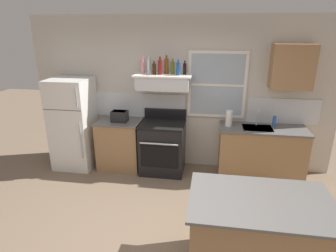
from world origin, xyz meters
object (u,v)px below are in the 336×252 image
(stove_range, at_px, (163,147))
(bottle_balsamic_dark, at_px, (185,69))
(kitchen_island, at_px, (257,238))
(bottle_brown_stout, at_px, (154,69))
(paper_towel_roll, at_px, (229,118))
(bottle_clear_tall, at_px, (149,66))
(bottle_olive_oil_square, at_px, (173,68))
(bottle_red_label_wine, at_px, (160,67))
(dish_soap_bottle, at_px, (274,121))
(bottle_amber_wine, at_px, (166,66))
(toaster, at_px, (120,116))
(bottle_blue_liqueur, at_px, (178,69))
(refrigerator, at_px, (74,124))
(bottle_rose_pink, at_px, (143,66))

(stove_range, relative_size, bottle_balsamic_dark, 4.81)
(stove_range, relative_size, kitchen_island, 0.78)
(bottle_brown_stout, distance_m, paper_towel_roll, 1.50)
(bottle_clear_tall, distance_m, bottle_olive_oil_square, 0.41)
(bottle_red_label_wine, height_order, dish_soap_bottle, bottle_red_label_wine)
(bottle_brown_stout, distance_m, bottle_balsamic_dark, 0.51)
(bottle_red_label_wine, distance_m, bottle_amber_wine, 0.13)
(toaster, bearing_deg, bottle_brown_stout, 6.85)
(bottle_blue_liqueur, relative_size, bottle_balsamic_dark, 1.11)
(bottle_blue_liqueur, bearing_deg, kitchen_island, -63.26)
(refrigerator, distance_m, bottle_balsamic_dark, 2.25)
(kitchen_island, bearing_deg, bottle_amber_wine, 119.79)
(bottle_balsamic_dark, bearing_deg, bottle_rose_pink, -179.44)
(refrigerator, distance_m, paper_towel_roll, 2.78)
(bottle_blue_liqueur, distance_m, kitchen_island, 2.79)
(bottle_rose_pink, distance_m, bottle_balsamic_dark, 0.72)
(kitchen_island, bearing_deg, refrigerator, 145.01)
(toaster, height_order, bottle_clear_tall, bottle_clear_tall)
(bottle_olive_oil_square, xyz_separation_m, dish_soap_bottle, (1.73, -0.00, -0.85))
(bottle_olive_oil_square, distance_m, bottle_balsamic_dark, 0.20)
(bottle_clear_tall, height_order, kitchen_island, bottle_clear_tall)
(bottle_amber_wine, bearing_deg, bottle_balsamic_dark, -2.75)
(toaster, relative_size, kitchen_island, 0.21)
(dish_soap_bottle, bearing_deg, refrigerator, -177.40)
(bottle_brown_stout, distance_m, dish_soap_bottle, 2.20)
(bottle_olive_oil_square, height_order, kitchen_island, bottle_olive_oil_square)
(bottle_balsamic_dark, bearing_deg, paper_towel_roll, -7.52)
(toaster, distance_m, bottle_red_label_wine, 1.13)
(refrigerator, bearing_deg, bottle_olive_oil_square, 5.19)
(bottle_red_label_wine, height_order, paper_towel_roll, bottle_red_label_wine)
(bottle_amber_wine, xyz_separation_m, bottle_olive_oil_square, (0.11, -0.01, -0.02))
(refrigerator, xyz_separation_m, kitchen_island, (3.00, -2.10, -0.37))
(bottle_rose_pink, height_order, bottle_clear_tall, bottle_clear_tall)
(bottle_blue_liqueur, bearing_deg, bottle_rose_pink, 171.55)
(toaster, relative_size, bottle_balsamic_dark, 1.31)
(toaster, bearing_deg, bottle_clear_tall, 17.64)
(dish_soap_bottle, distance_m, kitchen_island, 2.38)
(stove_range, distance_m, dish_soap_bottle, 1.96)
(refrigerator, distance_m, bottle_rose_pink, 1.67)
(bottle_rose_pink, distance_m, bottle_clear_tall, 0.11)
(toaster, bearing_deg, refrigerator, -179.36)
(bottle_brown_stout, bearing_deg, toaster, -173.15)
(bottle_brown_stout, relative_size, bottle_olive_oil_square, 0.88)
(toaster, xyz_separation_m, dish_soap_bottle, (2.65, 0.15, -0.01))
(paper_towel_roll, distance_m, dish_soap_bottle, 0.76)
(refrigerator, relative_size, bottle_red_label_wine, 5.61)
(stove_range, distance_m, paper_towel_roll, 1.27)
(toaster, height_order, bottle_blue_liqueur, bottle_blue_liqueur)
(bottle_balsamic_dark, bearing_deg, bottle_red_label_wine, -167.93)
(bottle_brown_stout, bearing_deg, bottle_blue_liqueur, -3.03)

